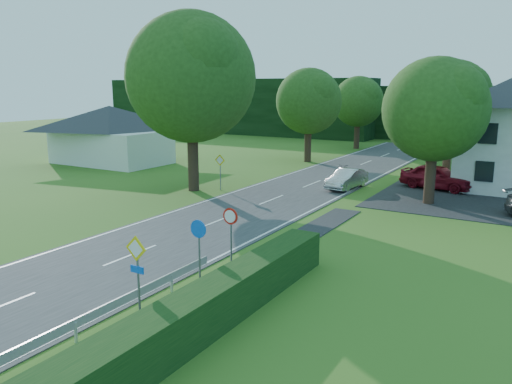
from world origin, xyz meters
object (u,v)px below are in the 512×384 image
Objects in this scene: streetlight at (433,126)px; parked_car_silver_a at (495,174)px; parked_car_red at (437,177)px; moving_car at (347,179)px; motorcycle at (345,171)px; parasol at (493,176)px.

streetlight is 8.09m from parked_car_silver_a.
parked_car_red is 4.92m from parked_car_silver_a.
parked_car_silver_a is (3.20, 3.74, -0.10)m from parked_car_red.
parked_car_red is (5.33, 3.00, 0.16)m from moving_car.
streetlight is 4.02× the size of motorcycle.
parasol is (3.25, 1.78, 0.09)m from parked_car_red.
parked_car_silver_a is at bearing 63.89° from streetlight.
streetlight reaches higher than parasol.
streetlight is 1.82× the size of parked_car_silver_a.
parked_car_red is (6.94, -0.90, 0.30)m from motorcycle.
moving_car is 0.83× the size of parked_car_red.
streetlight reaches higher than motorcycle.
streetlight is 1.65× the size of parked_car_red.
parasol is at bearing -173.03° from parked_car_silver_a.
parked_car_red is at bearing 144.98° from parked_car_silver_a.
streetlight is at bearing -167.51° from parked_car_red.
parasol is (3.22, 4.50, -3.51)m from streetlight.
parked_car_red is at bearing 35.12° from moving_car.
parked_car_silver_a reaches higher than moving_car.
parked_car_red is at bearing 90.65° from streetlight.
parked_car_silver_a is 1.97m from parasol.
parasol is at bearing 34.87° from moving_car.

